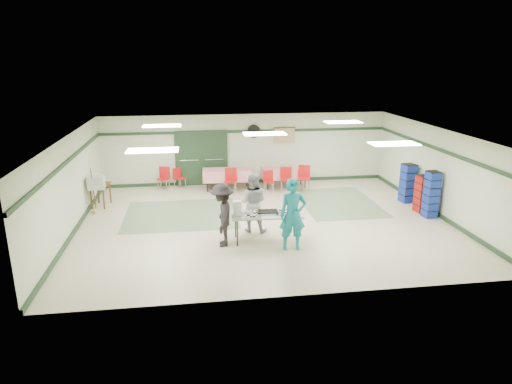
{
  "coord_description": "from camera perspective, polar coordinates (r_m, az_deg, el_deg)",
  "views": [
    {
      "loc": [
        -2.08,
        -12.81,
        4.81
      ],
      "look_at": [
        -0.29,
        -0.3,
        1.04
      ],
      "focal_mm": 32.0,
      "sensor_mm": 36.0,
      "label": 1
    }
  ],
  "objects": [
    {
      "name": "baseboard_back",
      "position": [
        18.05,
        -1.22,
        1.35
      ],
      "size": [
        11.0,
        0.06,
        0.12
      ],
      "primitive_type": "cube",
      "color": "#1D351F",
      "rests_on": "floor"
    },
    {
      "name": "wall_back",
      "position": [
        17.78,
        -1.26,
        5.39
      ],
      "size": [
        11.0,
        0.0,
        11.0
      ],
      "primitive_type": "plane",
      "rotation": [
        1.57,
        0.0,
        0.0
      ],
      "color": "beige",
      "rests_on": "floor"
    },
    {
      "name": "wall_front",
      "position": [
        9.24,
        5.51,
        -5.45
      ],
      "size": [
        11.0,
        0.0,
        11.0
      ],
      "primitive_type": "plane",
      "rotation": [
        -1.57,
        0.0,
        0.0
      ],
      "color": "beige",
      "rests_on": "floor"
    },
    {
      "name": "chair_c",
      "position": [
        16.98,
        6.05,
        2.1
      ],
      "size": [
        0.53,
        0.53,
        0.94
      ],
      "rotation": [
        0.0,
        0.0,
        -0.23
      ],
      "color": "#B6190E",
      "rests_on": "floor"
    },
    {
      "name": "volunteer_grey",
      "position": [
        12.86,
        -0.43,
        -1.28
      ],
      "size": [
        1.0,
        0.88,
        1.72
      ],
      "primitive_type": "imported",
      "rotation": [
        0.0,
        0.0,
        2.82
      ],
      "color": "#9A999F",
      "rests_on": "floor"
    },
    {
      "name": "sheet_tray_left",
      "position": [
        12.02,
        -0.76,
        -3.01
      ],
      "size": [
        0.58,
        0.44,
        0.02
      ],
      "primitive_type": "cube",
      "rotation": [
        0.0,
        0.0,
        -0.02
      ],
      "color": "silver",
      "rests_on": "serving_table"
    },
    {
      "name": "chair_a",
      "position": [
        16.83,
        3.76,
        1.92
      ],
      "size": [
        0.48,
        0.48,
        0.9
      ],
      "rotation": [
        0.0,
        0.0,
        -0.18
      ],
      "color": "#B6190E",
      "rests_on": "floor"
    },
    {
      "name": "green_patch_a",
      "position": [
        14.63,
        -9.33,
        -2.79
      ],
      "size": [
        3.5,
        3.0,
        0.01
      ],
      "primitive_type": "cube",
      "color": "#647D5B",
      "rests_on": "floor"
    },
    {
      "name": "floor",
      "position": [
        13.84,
        1.03,
        -3.72
      ],
      "size": [
        11.0,
        11.0,
        0.0
      ],
      "primitive_type": "plane",
      "color": "#BCB097",
      "rests_on": "ground"
    },
    {
      "name": "trim_right",
      "position": [
        15.13,
        22.07,
        4.88
      ],
      "size": [
        0.06,
        9.0,
        0.1
      ],
      "primitive_type": "cube",
      "rotation": [
        0.0,
        0.0,
        1.57
      ],
      "color": "#1D351F",
      "rests_on": "wall_back"
    },
    {
      "name": "chair_d",
      "position": [
        16.54,
        -3.18,
        1.74
      ],
      "size": [
        0.51,
        0.51,
        0.93
      ],
      "rotation": [
        0.0,
        0.0,
        -0.19
      ],
      "color": "#B6190E",
      "rests_on": "floor"
    },
    {
      "name": "baking_pan",
      "position": [
        12.23,
        1.52,
        -2.53
      ],
      "size": [
        0.53,
        0.34,
        0.08
      ],
      "primitive_type": "cube",
      "rotation": [
        0.0,
        0.0,
        -0.02
      ],
      "color": "black",
      "rests_on": "serving_table"
    },
    {
      "name": "dining_table_b",
      "position": [
        17.08,
        -3.61,
        2.2
      ],
      "size": [
        1.84,
        0.87,
        0.77
      ],
      "rotation": [
        0.0,
        0.0,
        -0.04
      ],
      "color": "red",
      "rests_on": "floor"
    },
    {
      "name": "double_door_right",
      "position": [
        17.68,
        -5.26,
        4.27
      ],
      "size": [
        0.9,
        0.06,
        2.1
      ],
      "primitive_type": "cube",
      "color": "gray",
      "rests_on": "floor"
    },
    {
      "name": "sheet_tray_mid",
      "position": [
        12.27,
        1.01,
        -2.6
      ],
      "size": [
        0.59,
        0.46,
        0.02
      ],
      "primitive_type": "cube",
      "rotation": [
        0.0,
        0.0,
        -0.02
      ],
      "color": "silver",
      "rests_on": "serving_table"
    },
    {
      "name": "crate_stack_blue_b",
      "position": [
        15.0,
        21.06,
        -0.3
      ],
      "size": [
        0.4,
        0.4,
        1.46
      ],
      "primitive_type": "cube",
      "rotation": [
        0.0,
        0.0,
        0.07
      ],
      "color": "navy",
      "rests_on": "floor"
    },
    {
      "name": "trim_left",
      "position": [
        13.54,
        -22.48,
        3.58
      ],
      "size": [
        0.06,
        9.0,
        0.1
      ],
      "primitive_type": "cube",
      "rotation": [
        0.0,
        0.0,
        1.57
      ],
      "color": "#1D351F",
      "rests_on": "wall_back"
    },
    {
      "name": "door_frame",
      "position": [
        17.64,
        -6.82,
        4.19
      ],
      "size": [
        2.0,
        0.03,
        2.15
      ],
      "primitive_type": "cube",
      "color": "#1D351F",
      "rests_on": "floor"
    },
    {
      "name": "dining_table_a",
      "position": [
        17.38,
        3.65,
        2.46
      ],
      "size": [
        1.75,
        0.83,
        0.77
      ],
      "rotation": [
        0.0,
        0.0,
        0.04
      ],
      "color": "red",
      "rests_on": "floor"
    },
    {
      "name": "green_patch_b",
      "position": [
        15.87,
        10.19,
        -1.29
      ],
      "size": [
        2.5,
        3.5,
        0.01
      ],
      "primitive_type": "cube",
      "color": "#647D5B",
      "rests_on": "floor"
    },
    {
      "name": "trim_back",
      "position": [
        17.63,
        -1.26,
        7.6
      ],
      "size": [
        11.0,
        0.06,
        0.1
      ],
      "primitive_type": "cube",
      "color": "#1D351F",
      "rests_on": "wall_back"
    },
    {
      "name": "ceiling",
      "position": [
        13.15,
        1.09,
        7.38
      ],
      "size": [
        11.0,
        11.0,
        0.0
      ],
      "primitive_type": "plane",
      "rotation": [
        3.14,
        0.0,
        0.0
      ],
      "color": "silver",
      "rests_on": "wall_back"
    },
    {
      "name": "double_door_left",
      "position": [
        17.66,
        -8.35,
        4.15
      ],
      "size": [
        0.9,
        0.06,
        2.1
      ],
      "primitive_type": "cube",
      "color": "gray",
      "rests_on": "floor"
    },
    {
      "name": "office_printer",
      "position": [
        15.41,
        -19.34,
        1.12
      ],
      "size": [
        0.52,
        0.46,
        0.39
      ],
      "primitive_type": "cube",
      "rotation": [
        0.0,
        0.0,
        0.05
      ],
      "color": "#AAA9A5",
      "rests_on": "printer_table"
    },
    {
      "name": "chair_b",
      "position": [
        16.72,
        1.56,
        1.63
      ],
      "size": [
        0.38,
        0.38,
        0.8
      ],
      "rotation": [
        0.0,
        0.0,
        -0.02
      ],
      "color": "#B6190E",
      "rests_on": "floor"
    },
    {
      "name": "crate_stack_blue_a",
      "position": [
        16.35,
        18.44,
        1.06
      ],
      "size": [
        0.46,
        0.46,
        1.33
      ],
      "primitive_type": "cube",
      "rotation": [
        0.0,
        0.0,
        0.14
      ],
      "color": "navy",
      "rests_on": "floor"
    },
    {
      "name": "volunteer_teal",
      "position": [
        11.65,
        4.62,
        -2.87
      ],
      "size": [
        0.7,
        0.47,
        1.87
      ],
      "primitive_type": "imported",
      "rotation": [
        0.0,
        0.0,
        -0.03
      ],
      "color": "teal",
      "rests_on": "floor"
    },
    {
      "name": "foam_box_stack",
      "position": [
        12.06,
        -2.35,
        -2.03
      ],
      "size": [
        0.22,
        0.2,
        0.4
      ],
      "primitive_type": "cube",
      "rotation": [
        0.0,
        0.0,
        -0.02
      ],
      "color": "white",
      "rests_on": "serving_table"
    },
    {
      "name": "wall_left",
      "position": [
        13.71,
        -22.28,
        0.73
      ],
      "size": [
        0.0,
        9.0,
        9.0
      ],
      "primitive_type": "plane",
      "rotation": [
        1.57,
        0.0,
        1.57
      ],
      "color": "beige",
      "rests_on": "floor"
    },
    {
      "name": "sheet_tray_right",
      "position": [
        12.32,
        3.98,
        -2.56
      ],
      "size": [
        0.63,
        0.49,
        0.02
      ],
      "primitive_type": "cube",
      "rotation": [
        0.0,
        0.0,
        -0.02
      ],
      "color": "silver",
      "rests_on": "serving_table"
    },
    {
      "name": "baseboard_left",
      "position": [
        14.08,
        -21.59,
        -4.32
      ],
      "size": [
        0.06,
        9.0,
        0.12
      ],
      "primitive_type": "cube",
      "rotation": [
        0.0,
        0.0,
        1.57
      ],
      "color": "#1D351F",
      "rests_on": "floor"
    },
    {
      "name": "wall_fan",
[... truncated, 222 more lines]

